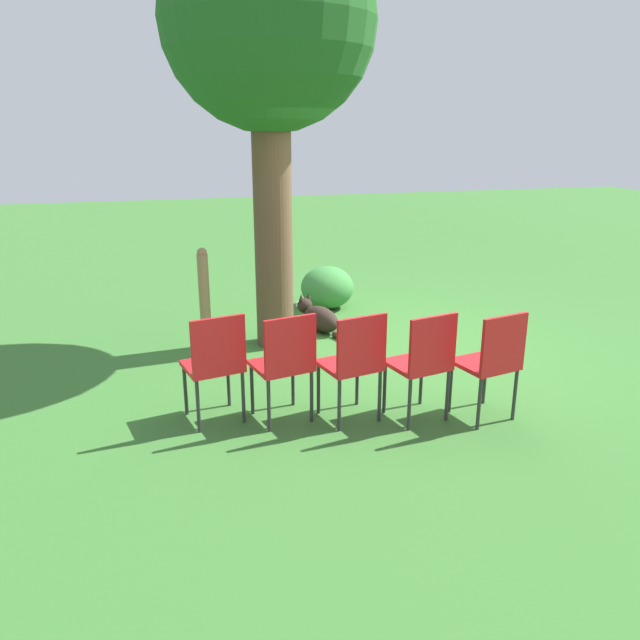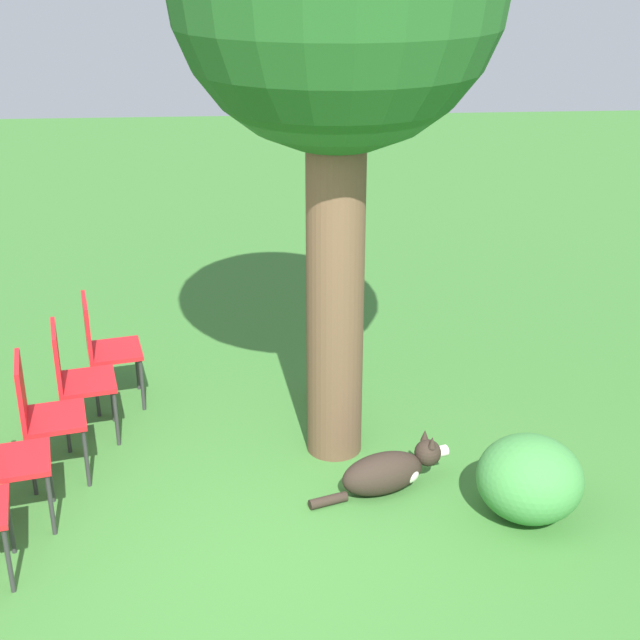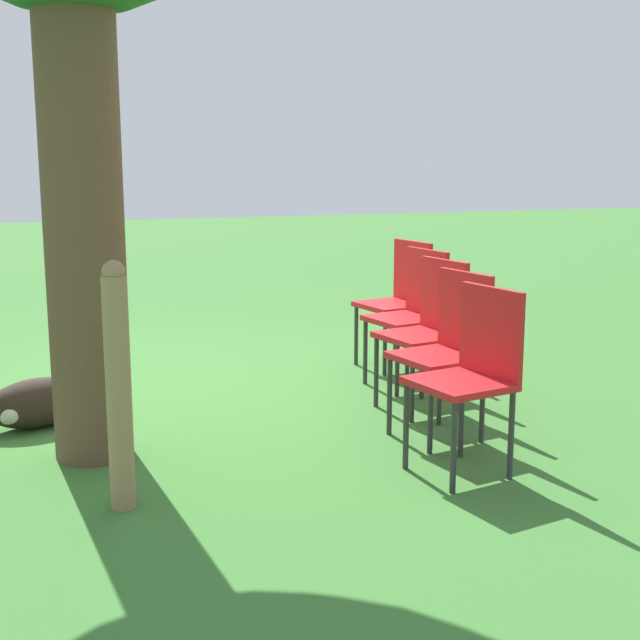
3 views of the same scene
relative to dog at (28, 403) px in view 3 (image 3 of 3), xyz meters
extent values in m
plane|color=#38702D|center=(-0.87, -0.56, -0.15)|extent=(30.00, 30.00, 0.00)
cylinder|color=brown|center=(-0.33, 0.59, 1.21)|extent=(0.41, 0.41, 2.73)
ellipsoid|color=#2D231C|center=(-0.05, -0.02, -0.01)|extent=(0.66, 0.46, 0.29)
ellipsoid|color=silver|center=(0.10, 0.04, -0.02)|extent=(0.28, 0.29, 0.18)
cylinder|color=#2D231C|center=(-0.44, -0.15, -0.12)|extent=(0.28, 0.15, 0.07)
cylinder|color=#937551|center=(-0.40, 1.35, 0.38)|extent=(0.11, 0.11, 1.07)
sphere|color=#937551|center=(-0.40, 1.35, 0.93)|extent=(0.10, 0.10, 0.10)
cube|color=red|center=(-2.58, -0.73, 0.32)|extent=(0.51, 0.52, 0.04)
cube|color=red|center=(-2.77, -0.78, 0.56)|extent=(0.13, 0.44, 0.45)
cylinder|color=#2D2D2D|center=(-2.45, -0.51, 0.07)|extent=(0.03, 0.03, 0.45)
cylinder|color=#2D2D2D|center=(-2.36, -0.88, 0.07)|extent=(0.03, 0.03, 0.45)
cylinder|color=#2D2D2D|center=(-2.80, -0.59, 0.07)|extent=(0.03, 0.03, 0.45)
cylinder|color=#2D2D2D|center=(-2.71, -0.96, 0.07)|extent=(0.03, 0.03, 0.45)
cube|color=red|center=(-2.45, -0.19, 0.32)|extent=(0.51, 0.52, 0.04)
cube|color=red|center=(-2.64, -0.23, 0.56)|extent=(0.13, 0.44, 0.45)
cylinder|color=#2D2D2D|center=(-2.31, 0.03, 0.07)|extent=(0.03, 0.03, 0.45)
cylinder|color=#2D2D2D|center=(-2.23, -0.34, 0.07)|extent=(0.03, 0.03, 0.45)
cylinder|color=#2D2D2D|center=(-2.66, -0.04, 0.07)|extent=(0.03, 0.03, 0.45)
cylinder|color=#2D2D2D|center=(-2.58, -0.41, 0.07)|extent=(0.03, 0.03, 0.45)
cube|color=red|center=(-2.31, 0.35, 0.32)|extent=(0.51, 0.52, 0.04)
cube|color=red|center=(-2.50, 0.31, 0.56)|extent=(0.13, 0.44, 0.45)
cylinder|color=#2D2D2D|center=(-2.18, 0.58, 0.07)|extent=(0.03, 0.03, 0.45)
cylinder|color=#2D2D2D|center=(-2.10, 0.21, 0.07)|extent=(0.03, 0.03, 0.45)
cylinder|color=#2D2D2D|center=(-2.53, 0.50, 0.07)|extent=(0.03, 0.03, 0.45)
cylinder|color=#2D2D2D|center=(-2.45, 0.13, 0.07)|extent=(0.03, 0.03, 0.45)
cube|color=red|center=(-2.18, 0.90, 0.32)|extent=(0.51, 0.52, 0.04)
cube|color=red|center=(-2.37, 0.85, 0.56)|extent=(0.13, 0.44, 0.45)
cylinder|color=#2D2D2D|center=(-2.04, 1.12, 0.07)|extent=(0.03, 0.03, 0.45)
cylinder|color=#2D2D2D|center=(-1.96, 0.75, 0.07)|extent=(0.03, 0.03, 0.45)
cylinder|color=#2D2D2D|center=(-2.40, 1.04, 0.07)|extent=(0.03, 0.03, 0.45)
cylinder|color=#2D2D2D|center=(-2.31, 0.67, 0.07)|extent=(0.03, 0.03, 0.45)
cube|color=red|center=(-2.05, 1.44, 0.32)|extent=(0.51, 0.52, 0.04)
cube|color=red|center=(-2.23, 1.40, 0.56)|extent=(0.13, 0.44, 0.45)
cylinder|color=#2D2D2D|center=(-1.91, 1.66, 0.07)|extent=(0.03, 0.03, 0.45)
cylinder|color=#2D2D2D|center=(-1.83, 1.29, 0.07)|extent=(0.03, 0.03, 0.45)
cylinder|color=#2D2D2D|center=(-2.26, 1.59, 0.07)|extent=(0.03, 0.03, 0.45)
cylinder|color=#2D2D2D|center=(-2.18, 1.22, 0.07)|extent=(0.03, 0.03, 0.45)
camera|label=1|loc=(-6.85, 1.82, 2.21)|focal=35.00mm
camera|label=2|loc=(-0.88, -5.20, 3.39)|focal=50.00mm
camera|label=3|loc=(-0.07, 5.28, 1.46)|focal=50.00mm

